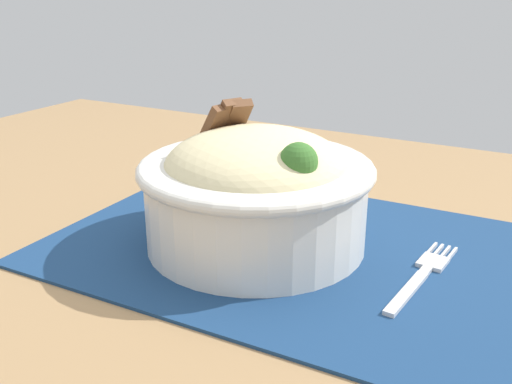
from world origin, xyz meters
The scene contains 4 objects.
table centered at (0.00, 0.00, 0.68)m, with size 1.36×0.84×0.75m.
placemat centered at (0.00, 0.00, 0.75)m, with size 0.44×0.30×0.00m, color navy.
bowl centered at (-0.04, -0.01, 0.80)m, with size 0.23×0.23×0.13m.
fork centered at (0.11, 0.00, 0.75)m, with size 0.03×0.14×0.00m.
Camera 1 is at (0.19, -0.43, 0.98)m, focal length 40.64 mm.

